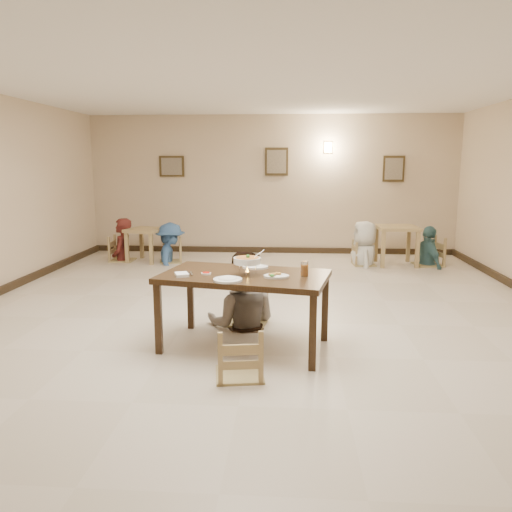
# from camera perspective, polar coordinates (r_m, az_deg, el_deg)

# --- Properties ---
(floor) EXTENTS (10.00, 10.00, 0.00)m
(floor) POSITION_cam_1_polar(r_m,az_deg,el_deg) (6.33, 0.05, -7.53)
(floor) COLOR beige
(floor) RESTS_ON ground
(ceiling) EXTENTS (10.00, 10.00, 0.00)m
(ceiling) POSITION_cam_1_polar(r_m,az_deg,el_deg) (6.10, 0.05, 20.33)
(ceiling) COLOR white
(ceiling) RESTS_ON wall_back
(wall_back) EXTENTS (10.00, 0.00, 10.00)m
(wall_back) POSITION_cam_1_polar(r_m,az_deg,el_deg) (11.02, 1.82, 8.12)
(wall_back) COLOR beige
(wall_back) RESTS_ON floor
(wall_front) EXTENTS (10.00, 0.00, 10.00)m
(wall_front) POSITION_cam_1_polar(r_m,az_deg,el_deg) (1.17, -17.12, -13.09)
(wall_front) COLOR beige
(wall_front) RESTS_ON floor
(baseboard_back) EXTENTS (8.00, 0.06, 0.12)m
(baseboard_back) POSITION_cam_1_polar(r_m,az_deg,el_deg) (11.14, 1.77, 0.70)
(baseboard_back) COLOR black
(baseboard_back) RESTS_ON floor
(picture_a) EXTENTS (0.55, 0.04, 0.45)m
(picture_a) POSITION_cam_1_polar(r_m,az_deg,el_deg) (11.26, -9.61, 10.07)
(picture_a) COLOR #352815
(picture_a) RESTS_ON wall_back
(picture_b) EXTENTS (0.50, 0.04, 0.60)m
(picture_b) POSITION_cam_1_polar(r_m,az_deg,el_deg) (10.96, 2.36, 10.72)
(picture_b) COLOR #352815
(picture_b) RESTS_ON wall_back
(picture_c) EXTENTS (0.45, 0.04, 0.55)m
(picture_c) POSITION_cam_1_polar(r_m,az_deg,el_deg) (11.18, 15.46, 9.58)
(picture_c) COLOR #352815
(picture_c) RESTS_ON wall_back
(wall_sconce) EXTENTS (0.16, 0.05, 0.22)m
(wall_sconce) POSITION_cam_1_polar(r_m,az_deg,el_deg) (10.99, 8.25, 12.19)
(wall_sconce) COLOR #FFD88C
(wall_sconce) RESTS_ON wall_back
(main_table) EXTENTS (1.89, 1.30, 0.81)m
(main_table) POSITION_cam_1_polar(r_m,az_deg,el_deg) (5.30, -1.33, -2.91)
(main_table) COLOR #352110
(main_table) RESTS_ON floor
(chair_far) EXTENTS (0.48, 0.48, 1.03)m
(chair_far) POSITION_cam_1_polar(r_m,az_deg,el_deg) (6.15, -1.05, -3.09)
(chair_far) COLOR tan
(chair_far) RESTS_ON floor
(chair_near) EXTENTS (0.44, 0.44, 0.94)m
(chair_near) POSITION_cam_1_polar(r_m,az_deg,el_deg) (4.64, -1.93, -8.25)
(chair_near) COLOR tan
(chair_near) RESTS_ON floor
(main_diner) EXTENTS (0.91, 0.72, 1.85)m
(main_diner) POSITION_cam_1_polar(r_m,az_deg,el_deg) (5.99, -1.59, 0.54)
(main_diner) COLOR gray
(main_diner) RESTS_ON floor
(curry_warmer) EXTENTS (0.32, 0.29, 0.26)m
(curry_warmer) POSITION_cam_1_polar(r_m,az_deg,el_deg) (5.21, -1.02, -0.55)
(curry_warmer) COLOR silver
(curry_warmer) RESTS_ON main_table
(rice_plate_far) EXTENTS (0.29, 0.29, 0.07)m
(rice_plate_far) POSITION_cam_1_polar(r_m,az_deg,el_deg) (5.57, -0.09, -1.23)
(rice_plate_far) COLOR white
(rice_plate_far) RESTS_ON main_table
(rice_plate_near) EXTENTS (0.29, 0.29, 0.07)m
(rice_plate_near) POSITION_cam_1_polar(r_m,az_deg,el_deg) (4.97, -3.25, -2.69)
(rice_plate_near) COLOR white
(rice_plate_near) RESTS_ON main_table
(fried_plate) EXTENTS (0.26, 0.26, 0.06)m
(fried_plate) POSITION_cam_1_polar(r_m,az_deg,el_deg) (5.12, 2.31, -2.24)
(fried_plate) COLOR white
(fried_plate) RESTS_ON main_table
(chili_dish) EXTENTS (0.11, 0.11, 0.02)m
(chili_dish) POSITION_cam_1_polar(r_m,az_deg,el_deg) (5.28, -5.73, -1.98)
(chili_dish) COLOR white
(chili_dish) RESTS_ON main_table
(napkin_cutlery) EXTENTS (0.21, 0.27, 0.03)m
(napkin_cutlery) POSITION_cam_1_polar(r_m,az_deg,el_deg) (5.24, -8.44, -2.10)
(napkin_cutlery) COLOR white
(napkin_cutlery) RESTS_ON main_table
(drink_glass) EXTENTS (0.08, 0.08, 0.16)m
(drink_glass) POSITION_cam_1_polar(r_m,az_deg,el_deg) (5.18, 5.56, -1.52)
(drink_glass) COLOR white
(drink_glass) RESTS_ON main_table
(bg_table_left) EXTENTS (0.82, 0.82, 0.67)m
(bg_table_left) POSITION_cam_1_polar(r_m,az_deg,el_deg) (10.32, -12.48, 2.35)
(bg_table_left) COLOR tan
(bg_table_left) RESTS_ON floor
(bg_table_right) EXTENTS (0.79, 0.79, 0.77)m
(bg_table_right) POSITION_cam_1_polar(r_m,az_deg,el_deg) (10.09, 15.79, 2.53)
(bg_table_right) COLOR tan
(bg_table_right) RESTS_ON floor
(bg_chair_ll) EXTENTS (0.45, 0.45, 0.97)m
(bg_chair_ll) POSITION_cam_1_polar(r_m,az_deg,el_deg) (10.49, -15.11, 2.06)
(bg_chair_ll) COLOR tan
(bg_chair_ll) RESTS_ON floor
(bg_chair_lr) EXTENTS (0.43, 0.43, 0.92)m
(bg_chair_lr) POSITION_cam_1_polar(r_m,az_deg,el_deg) (10.15, -9.78, 1.86)
(bg_chair_lr) COLOR tan
(bg_chair_lr) RESTS_ON floor
(bg_chair_rl) EXTENTS (0.42, 0.42, 0.89)m
(bg_chair_rl) POSITION_cam_1_polar(r_m,az_deg,el_deg) (9.95, 12.31, 1.52)
(bg_chair_rl) COLOR tan
(bg_chair_rl) RESTS_ON floor
(bg_chair_rr) EXTENTS (0.49, 0.49, 1.05)m
(bg_chair_rr) POSITION_cam_1_polar(r_m,az_deg,el_deg) (10.24, 19.19, 1.87)
(bg_chair_rr) COLOR tan
(bg_chair_rr) RESTS_ON floor
(bg_diner_a) EXTENTS (0.45, 0.66, 1.74)m
(bg_diner_a) POSITION_cam_1_polar(r_m,az_deg,el_deg) (10.44, -15.21, 4.17)
(bg_diner_a) COLOR #541C19
(bg_diner_a) RESTS_ON floor
(bg_diner_b) EXTENTS (0.76, 1.12, 1.60)m
(bg_diner_b) POSITION_cam_1_polar(r_m,az_deg,el_deg) (10.11, -9.84, 3.76)
(bg_diner_b) COLOR #426899
(bg_diner_b) RESTS_ON floor
(bg_diner_c) EXTENTS (0.55, 0.85, 1.73)m
(bg_diner_c) POSITION_cam_1_polar(r_m,az_deg,el_deg) (9.90, 12.40, 3.92)
(bg_diner_c) COLOR silver
(bg_diner_c) RESTS_ON floor
(bg_diner_d) EXTENTS (0.60, 0.97, 1.55)m
(bg_diner_d) POSITION_cam_1_polar(r_m,az_deg,el_deg) (10.21, 19.27, 3.26)
(bg_diner_d) COLOR slate
(bg_diner_d) RESTS_ON floor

